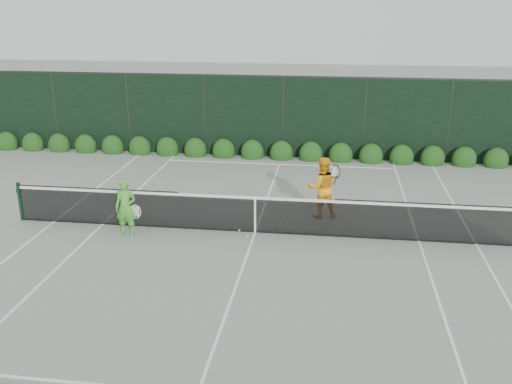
# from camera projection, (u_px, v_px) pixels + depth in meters

# --- Properties ---
(ground) EXTENTS (80.00, 80.00, 0.00)m
(ground) POSITION_uv_depth(u_px,v_px,m) (255.00, 232.00, 14.71)
(ground) COLOR gray
(ground) RESTS_ON ground
(tennis_net) EXTENTS (12.90, 0.10, 1.07)m
(tennis_net) POSITION_uv_depth(u_px,v_px,m) (254.00, 213.00, 14.54)
(tennis_net) COLOR black
(tennis_net) RESTS_ON ground
(player_woman) EXTENTS (0.62, 0.37, 1.49)m
(player_woman) POSITION_uv_depth(u_px,v_px,m) (126.00, 208.00, 14.32)
(player_woman) COLOR green
(player_woman) RESTS_ON ground
(player_man) EXTENTS (0.96, 0.83, 1.70)m
(player_man) POSITION_uv_depth(u_px,v_px,m) (322.00, 187.00, 15.50)
(player_man) COLOR #FFAE15
(player_man) RESTS_ON ground
(court_lines) EXTENTS (11.03, 23.83, 0.01)m
(court_lines) POSITION_uv_depth(u_px,v_px,m) (255.00, 232.00, 14.70)
(court_lines) COLOR white
(court_lines) RESTS_ON ground
(windscreen_fence) EXTENTS (32.00, 21.07, 3.06)m
(windscreen_fence) POSITION_uv_depth(u_px,v_px,m) (237.00, 215.00, 11.67)
(windscreen_fence) COLOR black
(windscreen_fence) RESTS_ON ground
(hedge_row) EXTENTS (31.66, 0.65, 0.94)m
(hedge_row) POSITION_uv_depth(u_px,v_px,m) (281.00, 153.00, 21.33)
(hedge_row) COLOR black
(hedge_row) RESTS_ON ground
(tennis_balls) EXTENTS (3.94, 1.46, 0.07)m
(tennis_balls) POSITION_uv_depth(u_px,v_px,m) (248.00, 227.00, 14.99)
(tennis_balls) COLOR #B9D32F
(tennis_balls) RESTS_ON ground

